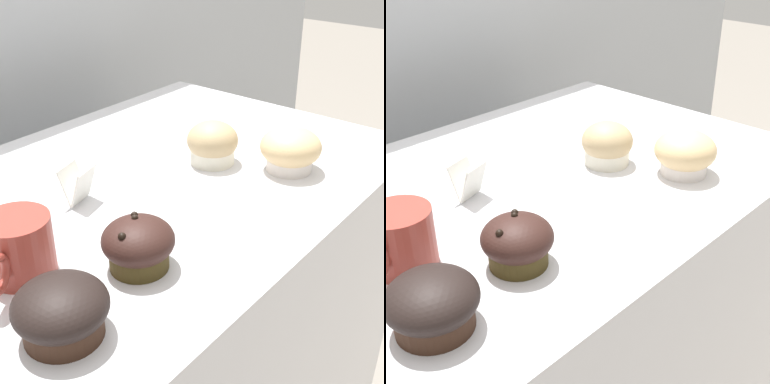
# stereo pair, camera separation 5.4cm
# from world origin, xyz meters

# --- Properties ---
(display_counter) EXTENTS (1.00, 0.64, 0.93)m
(display_counter) POSITION_xyz_m (0.00, 0.00, 0.46)
(display_counter) COLOR silver
(display_counter) RESTS_ON ground
(muffin_front_center) EXTENTS (0.09, 0.09, 0.08)m
(muffin_front_center) POSITION_xyz_m (0.16, -0.05, 0.96)
(muffin_front_center) COLOR silver
(muffin_front_center) RESTS_ON display_counter
(muffin_back_left) EXTENTS (0.09, 0.09, 0.07)m
(muffin_back_left) POSITION_xyz_m (-0.16, -0.16, 0.96)
(muffin_back_left) COLOR #3C3015
(muffin_back_left) RESTS_ON display_counter
(muffin_back_right) EXTENTS (0.11, 0.11, 0.07)m
(muffin_back_right) POSITION_xyz_m (-0.30, -0.19, 0.96)
(muffin_back_right) COLOR #352016
(muffin_back_right) RESTS_ON display_counter
(muffin_front_left) EXTENTS (0.11, 0.11, 0.08)m
(muffin_front_left) POSITION_xyz_m (0.22, -0.17, 0.96)
(muffin_front_left) COLOR silver
(muffin_front_left) RESTS_ON display_counter
(coffee_cup) EXTENTS (0.12, 0.10, 0.08)m
(coffee_cup) POSITION_xyz_m (-0.26, -0.06, 0.97)
(coffee_cup) COLOR #99382D
(coffee_cup) RESTS_ON display_counter
(price_card) EXTENTS (0.06, 0.05, 0.06)m
(price_card) POSITION_xyz_m (-0.09, 0.03, 0.96)
(price_card) COLOR white
(price_card) RESTS_ON display_counter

